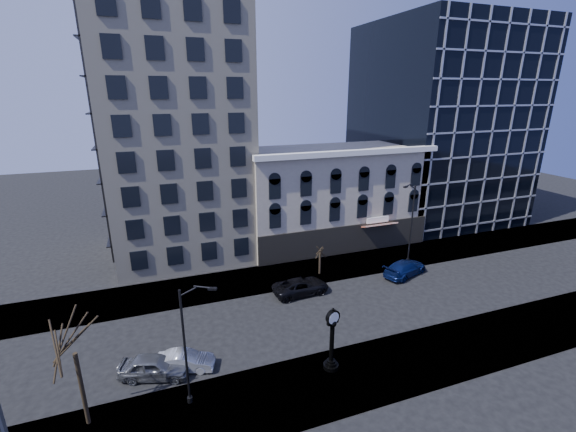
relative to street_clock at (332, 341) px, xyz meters
name	(u,v)px	position (x,y,z in m)	size (l,w,h in m)	color
ground	(282,321)	(-1.32, 6.80, -2.29)	(160.00, 160.00, 0.00)	black
sidewalk_far	(257,279)	(-1.32, 14.80, -2.23)	(160.00, 6.00, 0.12)	gray
sidewalk_near	(321,384)	(-1.32, -1.20, -2.23)	(160.00, 6.00, 0.12)	gray
cream_tower	(172,85)	(-7.43, 25.69, 17.03)	(15.90, 15.40, 42.50)	beige
victorian_row	(330,196)	(10.68, 22.69, 3.71)	(22.60, 11.19, 12.50)	#B0A591
glass_office	(438,124)	(30.68, 27.71, 11.71)	(20.00, 20.15, 28.00)	black
street_clock	(332,341)	(0.00, 0.00, 0.00)	(1.09, 1.09, 4.79)	black
street_lamp_near	(192,315)	(-9.12, -0.10, 4.12)	(2.03, 1.04, 8.32)	black
street_lamp_far	(410,203)	(15.41, 12.83, 4.97)	(2.34, 1.10, 9.46)	black
bare_tree_near	(72,337)	(-15.47, 0.54, 3.71)	(4.53, 4.53, 7.78)	#312618
bare_tree_far	(320,249)	(5.34, 13.78, 0.69)	(2.22, 2.22, 3.81)	#312618
car_near_a	(155,366)	(-11.65, 3.42, -1.48)	(1.90, 4.72, 1.61)	#595B60
car_near_b	(185,361)	(-9.64, 3.48, -1.62)	(1.42, 4.06, 1.34)	#A5A8AD
car_far_a	(301,287)	(1.95, 10.64, -1.53)	(2.52, 5.47, 1.52)	black
car_far_b	(405,268)	(13.85, 10.61, -1.48)	(2.26, 5.56, 1.61)	#0C194C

